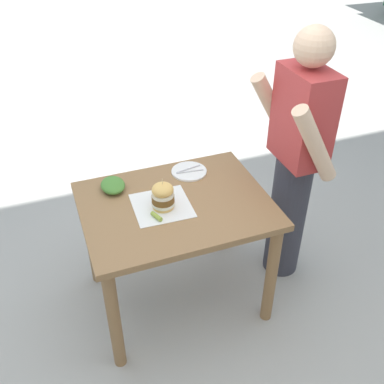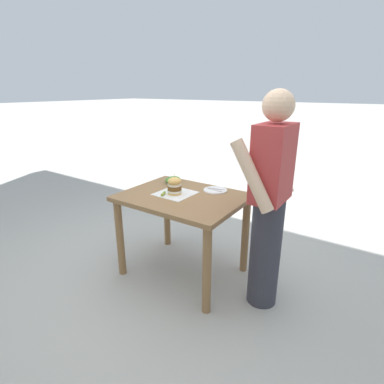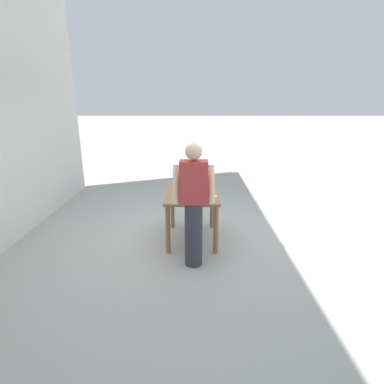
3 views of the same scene
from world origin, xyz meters
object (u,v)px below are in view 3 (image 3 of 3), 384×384
at_px(patio_table, 192,201).
at_px(diner_across_table, 194,204).
at_px(side_plate_with_forks, 210,196).
at_px(sandwich, 191,187).
at_px(side_salad, 207,186).
at_px(pickle_spear, 186,190).

distance_m(patio_table, diner_across_table, 0.82).
height_order(patio_table, side_plate_with_forks, side_plate_with_forks).
height_order(sandwich, side_salad, sandwich).
height_order(side_salad, diner_across_table, diner_across_table).
relative_size(pickle_spear, side_plate_with_forks, 0.36).
bearing_deg(pickle_spear, sandwich, 142.33).
xyz_separation_m(sandwich, diner_across_table, (-0.04, 0.86, 0.02)).
distance_m(sandwich, side_plate_with_forks, 0.39).
bearing_deg(pickle_spear, side_plate_with_forks, 138.95).
xyz_separation_m(sandwich, side_plate_with_forks, (-0.29, 0.26, -0.07)).
bearing_deg(sandwich, pickle_spear, -37.67).
distance_m(patio_table, pickle_spear, 0.23).
height_order(sandwich, side_plate_with_forks, sandwich).
bearing_deg(side_salad, patio_table, 50.30).
xyz_separation_m(pickle_spear, side_salad, (-0.35, -0.16, 0.01)).
xyz_separation_m(sandwich, pickle_spear, (0.08, -0.06, -0.06)).
bearing_deg(patio_table, sandwich, -77.85).
relative_size(patio_table, sandwich, 5.60).
relative_size(patio_table, diner_across_table, 0.63).
distance_m(patio_table, side_plate_with_forks, 0.35).
relative_size(side_salad, diner_across_table, 0.11).
height_order(sandwich, diner_across_table, diner_across_table).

